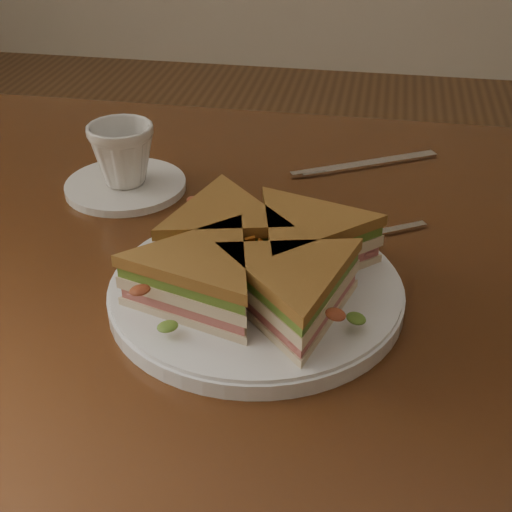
% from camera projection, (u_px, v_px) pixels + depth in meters
% --- Properties ---
extents(table, '(1.20, 0.80, 0.75)m').
position_uv_depth(table, '(272.00, 314.00, 0.85)').
color(table, '#361A0C').
rests_on(table, ground).
extents(plate, '(0.29, 0.29, 0.02)m').
position_uv_depth(plate, '(256.00, 292.00, 0.70)').
color(plate, white).
rests_on(plate, table).
extents(sandwich_wedges, '(0.31, 0.31, 0.06)m').
position_uv_depth(sandwich_wedges, '(256.00, 260.00, 0.68)').
color(sandwich_wedges, beige).
rests_on(sandwich_wedges, plate).
extents(crisps_mound, '(0.09, 0.09, 0.05)m').
position_uv_depth(crisps_mound, '(256.00, 264.00, 0.68)').
color(crisps_mound, '#B45A17').
rests_on(crisps_mound, plate).
extents(spoon, '(0.16, 0.10, 0.01)m').
position_uv_depth(spoon, '(317.00, 245.00, 0.78)').
color(spoon, silver).
rests_on(spoon, table).
extents(knife, '(0.19, 0.12, 0.00)m').
position_uv_depth(knife, '(360.00, 166.00, 0.96)').
color(knife, silver).
rests_on(knife, table).
extents(saucer, '(0.15, 0.15, 0.01)m').
position_uv_depth(saucer, '(126.00, 186.00, 0.90)').
color(saucer, white).
rests_on(saucer, table).
extents(coffee_cup, '(0.10, 0.10, 0.08)m').
position_uv_depth(coffee_cup, '(122.00, 154.00, 0.88)').
color(coffee_cup, white).
rests_on(coffee_cup, saucer).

